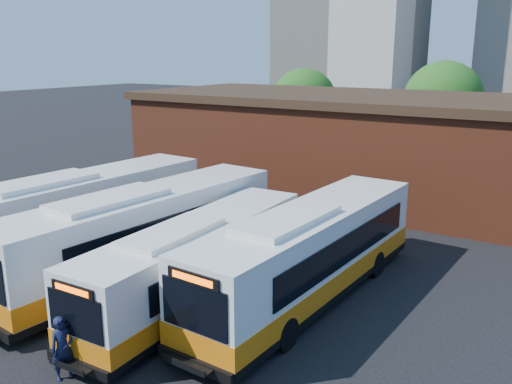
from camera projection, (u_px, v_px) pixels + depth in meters
The scene contains 9 objects.
ground at pixel (143, 308), 19.53m from camera, with size 220.00×220.00×0.00m, color black.
bus_west at pixel (77, 217), 24.66m from camera, with size 3.81×13.87×3.74m.
bus_midwest at pixel (144, 236), 22.01m from camera, with size 4.03×13.82×3.72m.
bus_mideast at pixel (198, 265), 19.66m from camera, with size 2.74×11.85×3.21m.
bus_east at pixel (309, 257), 19.92m from camera, with size 3.42×13.36×3.61m.
transit_worker at pixel (63, 348), 15.10m from camera, with size 0.68×0.45×1.87m, color #111733.
depot_building at pixel (356, 143), 35.15m from camera, with size 28.60×12.60×6.40m.
tree_west at pixel (304, 101), 49.80m from camera, with size 6.00×6.00×7.65m.
tree_mid at pixel (443, 101), 45.17m from camera, with size 6.56×6.56×8.36m.
Camera 1 is at (12.92, -13.01, 8.91)m, focal length 38.00 mm.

